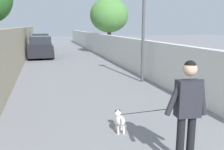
# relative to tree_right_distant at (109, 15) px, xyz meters

# --- Properties ---
(ground_plane) EXTENTS (80.00, 80.00, 0.00)m
(ground_plane) POSITION_rel_tree_right_distant_xyz_m (-5.00, 3.79, -3.14)
(ground_plane) COLOR gray
(wall_left) EXTENTS (48.00, 0.30, 2.19)m
(wall_left) POSITION_rel_tree_right_distant_xyz_m (-7.00, 6.68, -2.04)
(wall_left) COLOR tan
(wall_left) RESTS_ON ground
(fence_right) EXTENTS (48.00, 0.30, 1.67)m
(fence_right) POSITION_rel_tree_right_distant_xyz_m (-7.00, 0.90, -2.31)
(fence_right) COLOR silver
(fence_right) RESTS_ON ground
(tree_right_distant) EXTENTS (3.14, 3.14, 4.56)m
(tree_right_distant) POSITION_rel_tree_right_distant_xyz_m (0.00, 0.00, 0.00)
(tree_right_distant) COLOR #473523
(tree_right_distant) RESTS_ON ground
(lamp_post) EXTENTS (0.36, 0.36, 4.20)m
(lamp_post) POSITION_rel_tree_right_distant_xyz_m (-10.58, 1.45, -0.25)
(lamp_post) COLOR #4C4C51
(lamp_post) RESTS_ON ground
(person_skateboarder) EXTENTS (0.26, 0.72, 1.71)m
(person_skateboarder) POSITION_rel_tree_right_distant_xyz_m (-16.63, 3.23, -2.06)
(person_skateboarder) COLOR black
(person_skateboarder) RESTS_ON skateboard
(dog) EXTENTS (1.92, 0.75, 1.06)m
(dog) POSITION_rel_tree_right_distant_xyz_m (-15.00, 3.83, -2.86)
(dog) COLOR white
(dog) RESTS_ON ground
(car_near) EXTENTS (4.23, 1.80, 1.54)m
(car_near) POSITION_rel_tree_right_distant_xyz_m (-0.88, 5.53, -2.42)
(car_near) COLOR black
(car_near) RESTS_ON ground
(car_far) EXTENTS (4.04, 1.80, 1.54)m
(car_far) POSITION_rel_tree_right_distant_xyz_m (5.72, 5.53, -2.43)
(car_far) COLOR silver
(car_far) RESTS_ON ground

